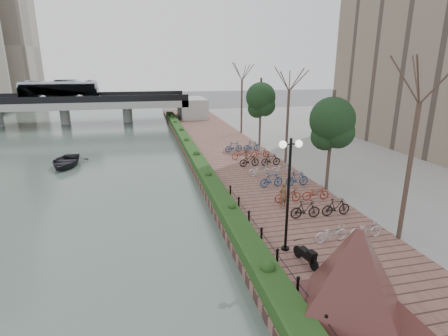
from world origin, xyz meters
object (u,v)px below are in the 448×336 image
object	(u,v)px
lamppost	(289,172)
motorcycle	(306,254)
pedestrian	(283,195)
granite_monument	(354,274)
boat	(66,161)

from	to	relation	value
lamppost	motorcycle	world-z (taller)	lamppost
motorcycle	pedestrian	xyz separation A→B (m)	(1.38, 5.93, 0.33)
pedestrian	lamppost	bearing A→B (deg)	50.74
granite_monument	lamppost	xyz separation A→B (m)	(-0.38, 4.56, 2.08)
pedestrian	boat	xyz separation A→B (m)	(-14.42, 13.76, -0.78)
boat	granite_monument	bearing A→B (deg)	-56.31
lamppost	motorcycle	xyz separation A→B (m)	(0.36, -1.28, -3.22)
granite_monument	pedestrian	size ratio (longest dim) A/B	3.23
pedestrian	granite_monument	bearing A→B (deg)	62.91
granite_monument	boat	size ratio (longest dim) A/B	1.11
motorcycle	granite_monument	bearing A→B (deg)	-100.35
lamppost	pedestrian	xyz separation A→B (m)	(1.75, 4.65, -2.89)
motorcycle	pedestrian	world-z (taller)	pedestrian
granite_monument	lamppost	size ratio (longest dim) A/B	0.97
pedestrian	boat	size ratio (longest dim) A/B	0.35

